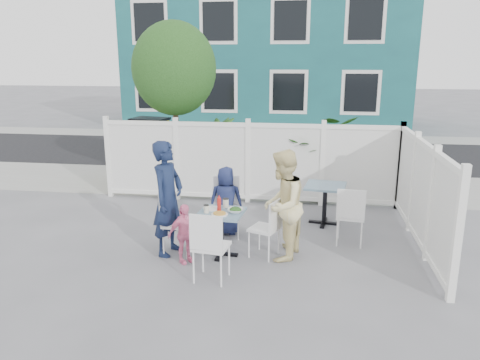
# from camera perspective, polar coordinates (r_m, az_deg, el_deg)

# --- Properties ---
(ground) EXTENTS (80.00, 80.00, 0.00)m
(ground) POSITION_cam_1_polar(r_m,az_deg,el_deg) (7.24, -2.30, -8.27)
(ground) COLOR slate
(near_sidewalk) EXTENTS (24.00, 2.60, 0.01)m
(near_sidewalk) POSITION_cam_1_polar(r_m,az_deg,el_deg) (10.79, 1.37, -0.44)
(near_sidewalk) COLOR gray
(near_sidewalk) RESTS_ON ground
(street) EXTENTS (24.00, 5.00, 0.01)m
(street) POSITION_cam_1_polar(r_m,az_deg,el_deg) (14.38, 3.15, 3.35)
(street) COLOR black
(street) RESTS_ON ground
(far_sidewalk) EXTENTS (24.00, 1.60, 0.01)m
(far_sidewalk) POSITION_cam_1_polar(r_m,az_deg,el_deg) (17.42, 4.08, 5.34)
(far_sidewalk) COLOR gray
(far_sidewalk) RESTS_ON ground
(building) EXTENTS (11.00, 6.00, 6.00)m
(building) POSITION_cam_1_polar(r_m,az_deg,el_deg) (20.62, 3.54, 15.15)
(building) COLOR #1A5055
(building) RESTS_ON ground
(fence_back) EXTENTS (5.86, 0.08, 1.60)m
(fence_back) POSITION_cam_1_polar(r_m,az_deg,el_deg) (9.25, 0.97, 1.96)
(fence_back) COLOR white
(fence_back) RESTS_ON ground
(fence_right) EXTENTS (0.08, 3.66, 1.60)m
(fence_right) POSITION_cam_1_polar(r_m,az_deg,el_deg) (7.64, 21.26, -1.81)
(fence_right) COLOR white
(fence_right) RESTS_ON ground
(tree) EXTENTS (1.80, 1.62, 3.59)m
(tree) POSITION_cam_1_polar(r_m,az_deg,el_deg) (10.25, -8.05, 13.26)
(tree) COLOR #382316
(tree) RESTS_ON ground
(utility_cabinet) EXTENTS (0.83, 0.66, 1.39)m
(utility_cabinet) POSITION_cam_1_polar(r_m,az_deg,el_deg) (11.37, -10.79, 3.66)
(utility_cabinet) COLOR gold
(utility_cabinet) RESTS_ON ground
(potted_shrub_a) EXTENTS (1.24, 1.24, 1.59)m
(potted_shrub_a) POSITION_cam_1_polar(r_m,az_deg,el_deg) (10.03, -2.68, 3.01)
(potted_shrub_a) COLOR #183A11
(potted_shrub_a) RESTS_ON ground
(potted_shrub_b) EXTENTS (2.01, 1.93, 1.72)m
(potted_shrub_b) POSITION_cam_1_polar(r_m,az_deg,el_deg) (9.75, 9.15, 2.90)
(potted_shrub_b) COLOR #183A11
(potted_shrub_b) RESTS_ON ground
(main_table) EXTENTS (0.69, 0.69, 0.67)m
(main_table) POSITION_cam_1_polar(r_m,az_deg,el_deg) (6.81, -2.32, -5.09)
(main_table) COLOR #465F83
(main_table) RESTS_ON ground
(spare_table) EXTENTS (0.76, 0.76, 0.70)m
(spare_table) POSITION_cam_1_polar(r_m,az_deg,el_deg) (8.20, 10.34, -1.67)
(spare_table) COLOR #465F83
(spare_table) RESTS_ON ground
(chair_left) EXTENTS (0.44, 0.46, 0.96)m
(chair_left) POSITION_cam_1_polar(r_m,az_deg,el_deg) (6.93, -8.17, -4.51)
(chair_left) COLOR white
(chair_left) RESTS_ON ground
(chair_right) EXTENTS (0.49, 0.50, 0.87)m
(chair_right) POSITION_cam_1_polar(r_m,az_deg,el_deg) (6.76, 3.54, -5.39)
(chair_right) COLOR white
(chair_right) RESTS_ON ground
(chair_back) EXTENTS (0.50, 0.49, 0.96)m
(chair_back) POSITION_cam_1_polar(r_m,az_deg,el_deg) (7.58, -1.69, -2.68)
(chair_back) COLOR white
(chair_back) RESTS_ON ground
(chair_near) EXTENTS (0.48, 0.47, 0.95)m
(chair_near) POSITION_cam_1_polar(r_m,az_deg,el_deg) (6.00, -3.78, -7.57)
(chair_near) COLOR white
(chair_near) RESTS_ON ground
(chair_spare) EXTENTS (0.47, 0.45, 0.92)m
(chair_spare) POSITION_cam_1_polar(r_m,az_deg,el_deg) (7.34, 13.34, -3.86)
(chair_spare) COLOR white
(chair_spare) RESTS_ON ground
(man) EXTENTS (0.54, 0.69, 1.69)m
(man) POSITION_cam_1_polar(r_m,az_deg,el_deg) (6.86, -8.79, -2.23)
(man) COLOR #141F3D
(man) RESTS_ON ground
(woman) EXTENTS (0.76, 0.89, 1.59)m
(woman) POSITION_cam_1_polar(r_m,az_deg,el_deg) (6.65, 5.18, -3.08)
(woman) COLOR #F1D35A
(woman) RESTS_ON ground
(boy) EXTENTS (0.59, 0.42, 1.13)m
(boy) POSITION_cam_1_polar(r_m,az_deg,el_deg) (7.62, -1.71, -2.54)
(boy) COLOR #1B244D
(boy) RESTS_ON ground
(toddler) EXTENTS (0.51, 0.50, 0.86)m
(toddler) POSITION_cam_1_polar(r_m,az_deg,el_deg) (6.65, -6.81, -6.50)
(toddler) COLOR pink
(toddler) RESTS_ON ground
(plate_main) EXTENTS (0.24, 0.24, 0.01)m
(plate_main) POSITION_cam_1_polar(r_m,az_deg,el_deg) (6.62, -2.51, -4.20)
(plate_main) COLOR white
(plate_main) RESTS_ON main_table
(plate_side) EXTENTS (0.24, 0.24, 0.02)m
(plate_side) POSITION_cam_1_polar(r_m,az_deg,el_deg) (6.88, -3.53, -3.48)
(plate_side) COLOR white
(plate_side) RESTS_ON main_table
(salad_bowl) EXTENTS (0.23, 0.23, 0.06)m
(salad_bowl) POSITION_cam_1_polar(r_m,az_deg,el_deg) (6.71, -0.56, -3.75)
(salad_bowl) COLOR white
(salad_bowl) RESTS_ON main_table
(coffee_cup_a) EXTENTS (0.07, 0.07, 0.11)m
(coffee_cup_a) POSITION_cam_1_polar(r_m,az_deg,el_deg) (6.70, -4.13, -3.57)
(coffee_cup_a) COLOR beige
(coffee_cup_a) RESTS_ON main_table
(coffee_cup_b) EXTENTS (0.09, 0.09, 0.13)m
(coffee_cup_b) POSITION_cam_1_polar(r_m,az_deg,el_deg) (6.92, -1.75, -2.85)
(coffee_cup_b) COLOR beige
(coffee_cup_b) RESTS_ON main_table
(ketchup_bottle) EXTENTS (0.06, 0.06, 0.19)m
(ketchup_bottle) POSITION_cam_1_polar(r_m,az_deg,el_deg) (6.77, -2.57, -3.00)
(ketchup_bottle) COLOR red
(ketchup_bottle) RESTS_ON main_table
(salt_shaker) EXTENTS (0.03, 0.03, 0.07)m
(salt_shaker) POSITION_cam_1_polar(r_m,az_deg,el_deg) (6.99, -2.46, -2.91)
(salt_shaker) COLOR white
(salt_shaker) RESTS_ON main_table
(pepper_shaker) EXTENTS (0.03, 0.03, 0.07)m
(pepper_shaker) POSITION_cam_1_polar(r_m,az_deg,el_deg) (6.99, -2.50, -2.94)
(pepper_shaker) COLOR black
(pepper_shaker) RESTS_ON main_table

